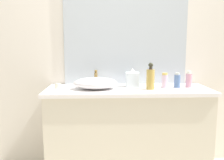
{
  "coord_description": "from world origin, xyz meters",
  "views": [
    {
      "loc": [
        -0.15,
        -1.75,
        1.25
      ],
      "look_at": [
        -0.06,
        0.4,
        0.92
      ],
      "focal_mm": 38.92,
      "sensor_mm": 36.0,
      "label": 1
    }
  ],
  "objects_px": {
    "tissue_box": "(132,79)",
    "perfume_bottle": "(177,81)",
    "sink_basin": "(96,83)",
    "spray_can": "(165,80)",
    "lotion_bottle": "(189,80)",
    "candle_jar": "(58,86)",
    "soap_dispenser": "(150,78)"
  },
  "relations": [
    {
      "from": "tissue_box",
      "to": "perfume_bottle",
      "type": "bearing_deg",
      "value": -7.45
    },
    {
      "from": "sink_basin",
      "to": "spray_can",
      "type": "relative_size",
      "value": 2.9
    },
    {
      "from": "sink_basin",
      "to": "lotion_bottle",
      "type": "relative_size",
      "value": 2.61
    },
    {
      "from": "perfume_bottle",
      "to": "candle_jar",
      "type": "xyz_separation_m",
      "value": [
        -1.1,
        -0.0,
        -0.04
      ]
    },
    {
      "from": "lotion_bottle",
      "to": "candle_jar",
      "type": "distance_m",
      "value": 1.21
    },
    {
      "from": "candle_jar",
      "to": "tissue_box",
      "type": "bearing_deg",
      "value": 4.64
    },
    {
      "from": "candle_jar",
      "to": "soap_dispenser",
      "type": "bearing_deg",
      "value": -5.22
    },
    {
      "from": "lotion_bottle",
      "to": "candle_jar",
      "type": "xyz_separation_m",
      "value": [
        -1.21,
        -0.01,
        -0.05
      ]
    },
    {
      "from": "spray_can",
      "to": "candle_jar",
      "type": "xyz_separation_m",
      "value": [
        -0.98,
        0.0,
        -0.04
      ]
    },
    {
      "from": "spray_can",
      "to": "soap_dispenser",
      "type": "bearing_deg",
      "value": -153.17
    },
    {
      "from": "soap_dispenser",
      "to": "lotion_bottle",
      "type": "xyz_separation_m",
      "value": [
        0.38,
        0.08,
        -0.03
      ]
    },
    {
      "from": "soap_dispenser",
      "to": "tissue_box",
      "type": "xyz_separation_m",
      "value": [
        -0.14,
        0.13,
        -0.03
      ]
    },
    {
      "from": "soap_dispenser",
      "to": "sink_basin",
      "type": "bearing_deg",
      "value": 176.94
    },
    {
      "from": "spray_can",
      "to": "tissue_box",
      "type": "relative_size",
      "value": 0.78
    },
    {
      "from": "sink_basin",
      "to": "candle_jar",
      "type": "relative_size",
      "value": 7.65
    },
    {
      "from": "soap_dispenser",
      "to": "lotion_bottle",
      "type": "height_order",
      "value": "soap_dispenser"
    },
    {
      "from": "tissue_box",
      "to": "spray_can",
      "type": "bearing_deg",
      "value": -10.99
    },
    {
      "from": "sink_basin",
      "to": "soap_dispenser",
      "type": "relative_size",
      "value": 1.66
    },
    {
      "from": "lotion_bottle",
      "to": "perfume_bottle",
      "type": "relative_size",
      "value": 1.1
    },
    {
      "from": "soap_dispenser",
      "to": "candle_jar",
      "type": "bearing_deg",
      "value": 174.78
    },
    {
      "from": "lotion_bottle",
      "to": "candle_jar",
      "type": "height_order",
      "value": "lotion_bottle"
    },
    {
      "from": "sink_basin",
      "to": "lotion_bottle",
      "type": "height_order",
      "value": "lotion_bottle"
    },
    {
      "from": "lotion_bottle",
      "to": "spray_can",
      "type": "bearing_deg",
      "value": -178.41
    },
    {
      "from": "perfume_bottle",
      "to": "lotion_bottle",
      "type": "bearing_deg",
      "value": 1.67
    },
    {
      "from": "sink_basin",
      "to": "candle_jar",
      "type": "xyz_separation_m",
      "value": [
        -0.35,
        0.05,
        -0.03
      ]
    },
    {
      "from": "lotion_bottle",
      "to": "tissue_box",
      "type": "xyz_separation_m",
      "value": [
        -0.52,
        0.05,
        0.01
      ]
    },
    {
      "from": "perfume_bottle",
      "to": "spray_can",
      "type": "distance_m",
      "value": 0.12
    },
    {
      "from": "lotion_bottle",
      "to": "tissue_box",
      "type": "height_order",
      "value": "tissue_box"
    },
    {
      "from": "sink_basin",
      "to": "perfume_bottle",
      "type": "relative_size",
      "value": 2.87
    },
    {
      "from": "sink_basin",
      "to": "spray_can",
      "type": "height_order",
      "value": "spray_can"
    },
    {
      "from": "sink_basin",
      "to": "lotion_bottle",
      "type": "xyz_separation_m",
      "value": [
        0.87,
        0.06,
        0.02
      ]
    },
    {
      "from": "soap_dispenser",
      "to": "candle_jar",
      "type": "relative_size",
      "value": 4.6
    }
  ]
}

